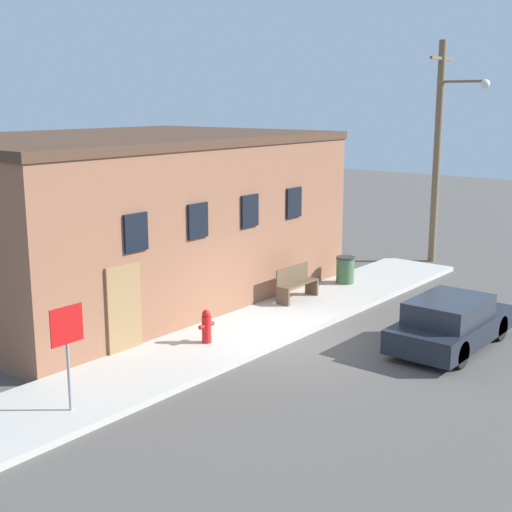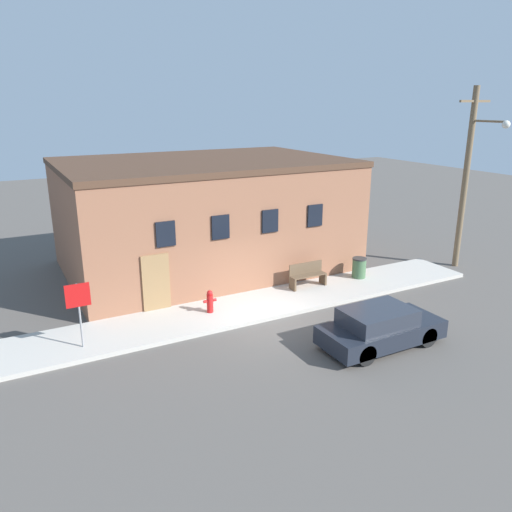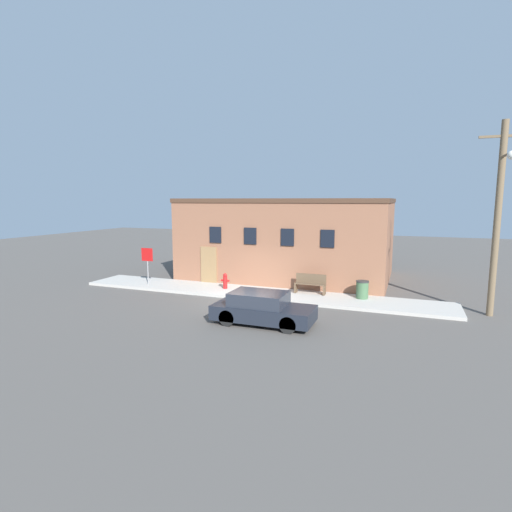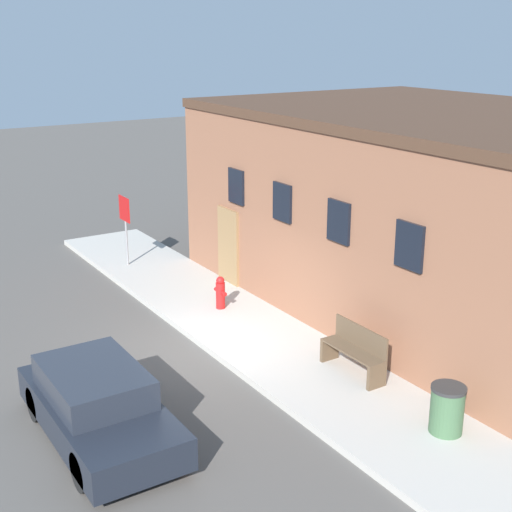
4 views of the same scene
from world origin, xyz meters
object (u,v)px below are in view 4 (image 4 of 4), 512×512
Objects in this scene: bench at (355,351)px; parked_car at (98,405)px; stop_sign at (125,217)px; trash_bin at (447,409)px; fire_hydrant at (220,292)px.

parked_car reaches higher than bench.
stop_sign reaches higher than trash_bin.
stop_sign is 9.05m from bench.
trash_bin is 5.96m from parked_car.
stop_sign is 11.57m from trash_bin.
bench is 2.56m from trash_bin.
fire_hydrant is at bearing -173.11° from bench.
fire_hydrant is at bearing 129.54° from parked_car.
parked_car is (-0.71, -5.10, -0.02)m from bench.
bench is 5.15m from parked_car.
parked_car reaches higher than fire_hydrant.
trash_bin is at bearing 3.49° from fire_hydrant.
bench reaches higher than fire_hydrant.
stop_sign is 1.33× the size of bench.
stop_sign is 9.17m from parked_car.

